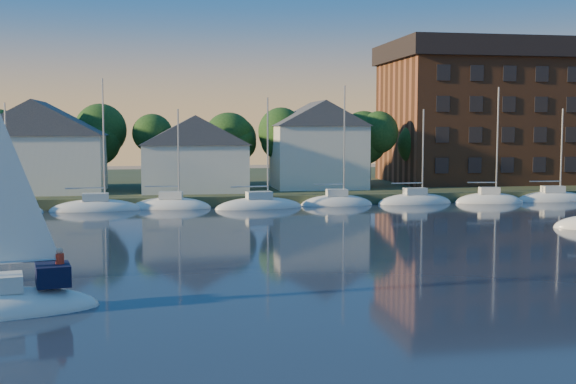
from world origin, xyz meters
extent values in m
plane|color=black|center=(0.00, 0.00, 0.00)|extent=(260.00, 260.00, 0.00)
cube|color=#384226|center=(0.00, 75.00, 0.00)|extent=(160.00, 50.00, 2.00)
cube|color=brown|center=(0.00, 52.00, 0.00)|extent=(120.00, 3.00, 1.00)
cube|color=silver|center=(-22.00, 58.00, 4.00)|extent=(13.00, 9.00, 6.00)
cube|color=silver|center=(-6.00, 57.00, 3.50)|extent=(11.00, 8.00, 5.00)
cube|color=silver|center=(8.00, 59.00, 4.50)|extent=(10.00, 8.00, 7.00)
cube|color=brown|center=(34.00, 65.00, 8.50)|extent=(30.00, 16.00, 15.00)
cube|color=black|center=(34.00, 65.00, 17.20)|extent=(31.00, 17.00, 2.40)
cylinder|color=#3C251B|center=(-26.00, 63.00, 2.75)|extent=(0.50, 0.50, 3.50)
sphere|color=#163613|center=(-26.00, 63.00, 7.20)|extent=(5.40, 5.40, 5.40)
cylinder|color=#3C251B|center=(-18.00, 63.00, 2.75)|extent=(0.50, 0.50, 3.50)
sphere|color=#163613|center=(-18.00, 63.00, 7.20)|extent=(5.40, 5.40, 5.40)
cylinder|color=#3C251B|center=(-10.00, 63.00, 2.75)|extent=(0.50, 0.50, 3.50)
sphere|color=#163613|center=(-10.00, 63.00, 7.20)|extent=(5.40, 5.40, 5.40)
cylinder|color=#3C251B|center=(-2.00, 63.00, 2.75)|extent=(0.50, 0.50, 3.50)
sphere|color=#163613|center=(-2.00, 63.00, 7.20)|extent=(5.40, 5.40, 5.40)
cylinder|color=#3C251B|center=(6.00, 63.00, 2.75)|extent=(0.50, 0.50, 3.50)
sphere|color=#163613|center=(6.00, 63.00, 7.20)|extent=(5.40, 5.40, 5.40)
cylinder|color=#3C251B|center=(14.00, 63.00, 2.75)|extent=(0.50, 0.50, 3.50)
sphere|color=#163613|center=(14.00, 63.00, 7.20)|extent=(5.40, 5.40, 5.40)
cylinder|color=#3C251B|center=(22.00, 63.00, 2.75)|extent=(0.50, 0.50, 3.50)
sphere|color=#163613|center=(22.00, 63.00, 7.20)|extent=(5.40, 5.40, 5.40)
cylinder|color=#3C251B|center=(30.00, 63.00, 2.75)|extent=(0.50, 0.50, 3.50)
sphere|color=#163613|center=(30.00, 63.00, 7.20)|extent=(5.40, 5.40, 5.40)
cylinder|color=#3C251B|center=(38.00, 63.00, 2.75)|extent=(0.50, 0.50, 3.50)
sphere|color=#163613|center=(38.00, 63.00, 7.20)|extent=(5.40, 5.40, 5.40)
ellipsoid|color=silver|center=(-24.00, 49.00, 0.00)|extent=(7.50, 2.40, 2.20)
cube|color=silver|center=(-24.00, 49.00, 1.30)|extent=(2.10, 1.32, 0.70)
cylinder|color=#A5A8AD|center=(-23.25, 49.00, 5.95)|extent=(0.16, 0.16, 10.00)
ellipsoid|color=silver|center=(-16.00, 49.00, 0.00)|extent=(7.50, 2.40, 2.20)
cube|color=silver|center=(-16.00, 49.00, 1.30)|extent=(2.10, 1.32, 0.70)
cylinder|color=#A5A8AD|center=(-15.25, 49.00, 5.95)|extent=(0.16, 0.16, 10.00)
cylinder|color=#A5A8AD|center=(-16.82, 49.00, 2.15)|extent=(3.15, 0.12, 0.12)
ellipsoid|color=silver|center=(-8.00, 49.00, 0.00)|extent=(7.50, 2.40, 2.20)
cube|color=silver|center=(-8.00, 49.00, 1.30)|extent=(2.10, 1.32, 0.70)
cylinder|color=#A5A8AD|center=(-7.25, 49.00, 5.95)|extent=(0.16, 0.16, 10.00)
cylinder|color=#A5A8AD|center=(-8.82, 49.00, 2.15)|extent=(3.15, 0.12, 0.12)
ellipsoid|color=silver|center=(0.00, 49.00, 0.00)|extent=(7.50, 2.40, 2.20)
cube|color=silver|center=(0.00, 49.00, 1.30)|extent=(2.10, 1.32, 0.70)
cylinder|color=#A5A8AD|center=(0.75, 49.00, 5.95)|extent=(0.16, 0.16, 10.00)
cylinder|color=#A5A8AD|center=(-0.82, 49.00, 2.15)|extent=(3.15, 0.12, 0.12)
ellipsoid|color=silver|center=(8.00, 49.00, 0.00)|extent=(7.50, 2.40, 2.20)
cube|color=silver|center=(8.00, 49.00, 1.30)|extent=(2.10, 1.32, 0.70)
cylinder|color=#A5A8AD|center=(8.75, 49.00, 5.95)|extent=(0.16, 0.16, 10.00)
cylinder|color=#A5A8AD|center=(7.17, 49.00, 2.15)|extent=(3.15, 0.12, 0.12)
ellipsoid|color=silver|center=(16.00, 49.00, 0.00)|extent=(7.50, 2.40, 2.20)
cube|color=silver|center=(16.00, 49.00, 1.30)|extent=(2.10, 1.32, 0.70)
cylinder|color=#A5A8AD|center=(16.75, 49.00, 5.95)|extent=(0.16, 0.16, 10.00)
cylinder|color=#A5A8AD|center=(15.18, 49.00, 2.15)|extent=(3.15, 0.12, 0.12)
ellipsoid|color=silver|center=(24.00, 49.00, 0.00)|extent=(7.50, 2.40, 2.20)
cube|color=silver|center=(24.00, 49.00, 1.30)|extent=(2.10, 1.32, 0.70)
cylinder|color=#A5A8AD|center=(24.75, 49.00, 5.95)|extent=(0.16, 0.16, 10.00)
cylinder|color=#A5A8AD|center=(23.18, 49.00, 2.15)|extent=(3.15, 0.12, 0.12)
ellipsoid|color=silver|center=(32.00, 49.00, 0.00)|extent=(7.50, 2.40, 2.20)
cube|color=silver|center=(32.00, 49.00, 1.30)|extent=(2.10, 1.32, 0.70)
cylinder|color=#A5A8AD|center=(32.75, 49.00, 5.95)|extent=(0.16, 0.16, 10.00)
cylinder|color=#A5A8AD|center=(31.18, 49.00, 2.15)|extent=(3.15, 0.12, 0.12)
cylinder|color=#A5A8AD|center=(-15.53, 10.66, 2.15)|extent=(3.62, 0.88, 0.12)
cube|color=black|center=(-14.08, 10.97, 1.50)|extent=(1.72, 1.95, 0.90)
camera|label=1|loc=(-9.34, -20.90, 7.80)|focal=45.00mm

